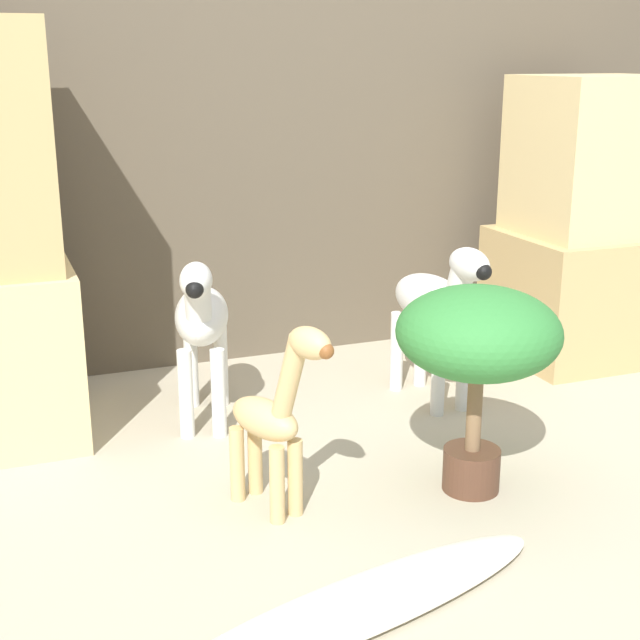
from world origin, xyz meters
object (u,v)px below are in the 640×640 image
zebra_right (437,304)px  potted_palm_front (478,342)px  surfboard (360,605)px  zebra_left (201,321)px  giraffe_figurine (275,417)px

zebra_right → potted_palm_front: (-0.21, -0.60, 0.08)m
potted_palm_front → surfboard: bearing=-141.1°
zebra_left → zebra_right: bearing=-7.3°
zebra_left → giraffe_figurine: size_ratio=1.07×
zebra_right → surfboard: size_ratio=0.58×
zebra_right → potted_palm_front: zebra_right is taller
zebra_right → potted_palm_front: size_ratio=1.00×
zebra_right → surfboard: bearing=-125.3°
potted_palm_front → zebra_left: bearing=129.0°
zebra_right → giraffe_figurine: zebra_right is taller
zebra_right → potted_palm_front: 0.64m
giraffe_figurine → surfboard: bearing=-86.9°
zebra_right → zebra_left: same height
zebra_left → potted_palm_front: size_ratio=1.00×
zebra_right → zebra_left: 0.78m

